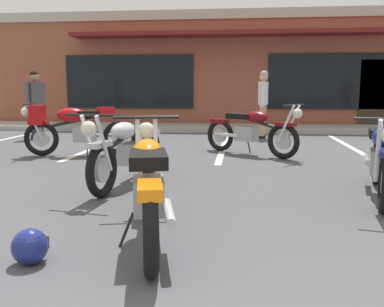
{
  "coord_description": "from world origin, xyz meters",
  "views": [
    {
      "loc": [
        0.38,
        -0.92,
        1.26
      ],
      "look_at": [
        -0.15,
        3.71,
        0.55
      ],
      "focal_mm": 40.66,
      "sensor_mm": 36.0,
      "label": 1
    }
  ],
  "objects": [
    {
      "name": "motorcycle_silver_naked",
      "position": [
        1.98,
        4.21,
        0.46
      ],
      "size": [
        0.83,
        2.08,
        0.98
      ],
      "color": "black",
      "rests_on": "ground_plane"
    },
    {
      "name": "motorcycle_green_cafe_racer",
      "position": [
        0.56,
        7.25,
        0.46
      ],
      "size": [
        1.8,
        1.47,
        0.98
      ],
      "color": "black",
      "rests_on": "ground_plane"
    },
    {
      "name": "person_by_back_row",
      "position": [
        -4.7,
        9.4,
        0.95
      ],
      "size": [
        0.38,
        0.59,
        1.68
      ],
      "color": "black",
      "rests_on": "ground_plane"
    },
    {
      "name": "motorcycle_black_cruiser",
      "position": [
        -1.08,
        4.51,
        0.46
      ],
      "size": [
        0.77,
        2.09,
        0.98
      ],
      "color": "black",
      "rests_on": "ground_plane"
    },
    {
      "name": "painted_stall_lines",
      "position": [
        0.0,
        8.46,
        0.0
      ],
      "size": [
        10.91,
        4.8,
        0.01
      ],
      "color": "silver",
      "rests_on": "ground_plane"
    },
    {
      "name": "brick_storefront_building",
      "position": [
        0.0,
        16.19,
        1.84
      ],
      "size": [
        16.36,
        7.19,
        3.67
      ],
      "color": "brown",
      "rests_on": "ground_plane"
    },
    {
      "name": "motorcycle_red_sportbike",
      "position": [
        -2.71,
        6.82,
        0.53
      ],
      "size": [
        2.1,
        0.78,
        0.98
      ],
      "color": "black",
      "rests_on": "ground_plane"
    },
    {
      "name": "person_in_black_shirt",
      "position": [
        0.9,
        10.12,
        0.95
      ],
      "size": [
        0.31,
        0.61,
        1.68
      ],
      "color": "black",
      "rests_on": "ground_plane"
    },
    {
      "name": "helmet_on_pavement",
      "position": [
        -1.11,
        1.91,
        0.13
      ],
      "size": [
        0.26,
        0.26,
        0.26
      ],
      "color": "navy",
      "rests_on": "ground_plane"
    },
    {
      "name": "sidewalk_kerb",
      "position": [
        0.0,
        12.06,
        0.07
      ],
      "size": [
        22.0,
        1.8,
        0.14
      ],
      "primitive_type": "cube",
      "color": "#A8A59E",
      "rests_on": "ground_plane"
    },
    {
      "name": "ground_plane",
      "position": [
        0.0,
        3.89,
        0.0
      ],
      "size": [
        80.0,
        80.0,
        0.0
      ],
      "primitive_type": "plane",
      "color": "#47474C"
    },
    {
      "name": "motorcycle_foreground_classic",
      "position": [
        -0.38,
        2.53,
        0.46
      ],
      "size": [
        0.86,
        2.08,
        0.98
      ],
      "color": "black",
      "rests_on": "ground_plane"
    }
  ]
}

